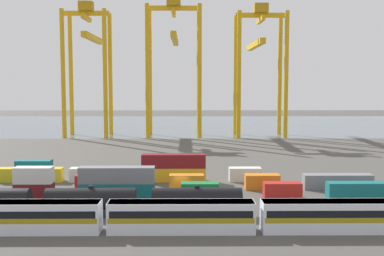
{
  "coord_description": "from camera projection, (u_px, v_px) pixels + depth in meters",
  "views": [
    {
      "loc": [
        1.13,
        -79.75,
        18.51
      ],
      "look_at": [
        2.28,
        35.56,
        7.72
      ],
      "focal_mm": 44.43,
      "sensor_mm": 36.0,
      "label": 1
    }
  ],
  "objects": [
    {
      "name": "gantry_crane_central",
      "position": [
        174.0,
        52.0,
        168.99
      ],
      "size": [
        19.33,
        39.68,
        48.59
      ],
      "color": "gold",
      "rests_on": "ground_plane"
    },
    {
      "name": "shipping_container_17",
      "position": [
        337.0,
        182.0,
        83.67
      ],
      "size": [
        12.1,
        2.44,
        2.6
      ],
      "primitive_type": "cube",
      "color": "slate",
      "rests_on": "ground_plane"
    },
    {
      "name": "shipping_container_2",
      "position": [
        34.0,
        175.0,
        76.12
      ],
      "size": [
        6.04,
        2.44,
        2.6
      ],
      "primitive_type": "cube",
      "color": "silver",
      "rests_on": "shipping_container_1"
    },
    {
      "name": "shipping_container_3",
      "position": [
        117.0,
        191.0,
        76.5
      ],
      "size": [
        12.1,
        2.44,
        2.6
      ],
      "primitive_type": "cube",
      "color": "#146066",
      "rests_on": "ground_plane"
    },
    {
      "name": "shipping_container_14",
      "position": [
        111.0,
        182.0,
        83.28
      ],
      "size": [
        12.1,
        2.44,
        2.6
      ],
      "primitive_type": "cube",
      "color": "#AD211C",
      "rests_on": "ground_plane"
    },
    {
      "name": "shipping_container_20",
      "position": [
        174.0,
        174.0,
        90.19
      ],
      "size": [
        12.1,
        2.44,
        2.6
      ],
      "primitive_type": "cube",
      "color": "gold",
      "rests_on": "ground_plane"
    },
    {
      "name": "shipping_container_12",
      "position": [
        35.0,
        182.0,
        83.15
      ],
      "size": [
        6.04,
        2.44,
        2.6
      ],
      "primitive_type": "cube",
      "color": "silver",
      "rests_on": "ground_plane"
    },
    {
      "name": "shipping_container_1",
      "position": [
        34.0,
        191.0,
        76.37
      ],
      "size": [
        6.04,
        2.44,
        2.6
      ],
      "primitive_type": "cube",
      "color": "maroon",
      "rests_on": "ground_plane"
    },
    {
      "name": "shipping_container_16",
      "position": [
        262.0,
        182.0,
        83.54
      ],
      "size": [
        6.04,
        2.44,
        2.6
      ],
      "primitive_type": "cube",
      "color": "orange",
      "rests_on": "ground_plane"
    },
    {
      "name": "passenger_train",
      "position": [
        181.0,
        215.0,
        59.21
      ],
      "size": [
        56.63,
        3.14,
        3.9
      ],
      "color": "silver",
      "rests_on": "ground_plane"
    },
    {
      "name": "ground_plane",
      "position": [
        183.0,
        156.0,
        120.94
      ],
      "size": [
        420.0,
        420.0,
        0.0
      ],
      "primitive_type": "plane",
      "color": "#4C4944"
    },
    {
      "name": "gantry_crane_east",
      "position": [
        259.0,
        57.0,
        169.14
      ],
      "size": [
        17.73,
        37.64,
        46.21
      ],
      "color": "gold",
      "rests_on": "ground_plane"
    },
    {
      "name": "shipping_container_15",
      "position": [
        187.0,
        182.0,
        83.41
      ],
      "size": [
        6.04,
        2.44,
        2.6
      ],
      "primitive_type": "cube",
      "color": "orange",
      "rests_on": "ground_plane"
    },
    {
      "name": "shipping_container_7",
      "position": [
        364.0,
        190.0,
        76.89
      ],
      "size": [
        12.1,
        2.44,
        2.6
      ],
      "primitive_type": "cube",
      "color": "#146066",
      "rests_on": "ground_plane"
    },
    {
      "name": "shipping_container_6",
      "position": [
        282.0,
        190.0,
        76.76
      ],
      "size": [
        6.04,
        2.44,
        2.6
      ],
      "primitive_type": "cube",
      "color": "#AD211C",
      "rests_on": "ground_plane"
    },
    {
      "name": "shipping_container_13",
      "position": [
        34.0,
        168.0,
        82.9
      ],
      "size": [
        6.04,
        2.44,
        2.6
      ],
      "primitive_type": "cube",
      "color": "#146066",
      "rests_on": "shipping_container_12"
    },
    {
      "name": "shipping_container_5",
      "position": [
        200.0,
        191.0,
        76.63
      ],
      "size": [
        6.04,
        2.44,
        2.6
      ],
      "primitive_type": "cube",
      "color": "#197538",
      "rests_on": "ground_plane"
    },
    {
      "name": "shipping_container_19",
      "position": [
        102.0,
        175.0,
        90.05
      ],
      "size": [
        12.1,
        2.44,
        2.6
      ],
      "primitive_type": "cube",
      "color": "silver",
      "rests_on": "ground_plane"
    },
    {
      "name": "shipping_container_22",
      "position": [
        245.0,
        174.0,
        90.32
      ],
      "size": [
        6.04,
        2.44,
        2.6
      ],
      "primitive_type": "cube",
      "color": "silver",
      "rests_on": "ground_plane"
    },
    {
      "name": "shipping_container_21",
      "position": [
        174.0,
        161.0,
        89.95
      ],
      "size": [
        12.1,
        2.44,
        2.6
      ],
      "primitive_type": "cube",
      "color": "maroon",
      "rests_on": "shipping_container_20"
    },
    {
      "name": "shipping_container_18",
      "position": [
        31.0,
        175.0,
        89.92
      ],
      "size": [
        12.1,
        2.44,
        2.6
      ],
      "primitive_type": "cube",
      "color": "gold",
      "rests_on": "ground_plane"
    },
    {
      "name": "freight_tank_row",
      "position": [
        91.0,
        202.0,
        66.47
      ],
      "size": [
        42.3,
        2.85,
        4.31
      ],
      "color": "#232326",
      "rests_on": "ground_plane"
    },
    {
      "name": "shipping_container_4",
      "position": [
        117.0,
        175.0,
        76.26
      ],
      "size": [
        12.1,
        2.44,
        2.6
      ],
      "primitive_type": "cube",
      "color": "slate",
      "rests_on": "shipping_container_3"
    },
    {
      "name": "gantry_crane_west",
      "position": [
        88.0,
        55.0,
        167.88
      ],
      "size": [
        15.83,
        33.68,
        46.79
      ],
      "color": "gold",
      "rests_on": "ground_plane"
    },
    {
      "name": "harbour_water",
      "position": [
        185.0,
        125.0,
        215.14
      ],
      "size": [
        400.0,
        110.0,
        0.01
      ],
      "primitive_type": "cube",
      "color": "slate",
      "rests_on": "ground_plane"
    }
  ]
}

